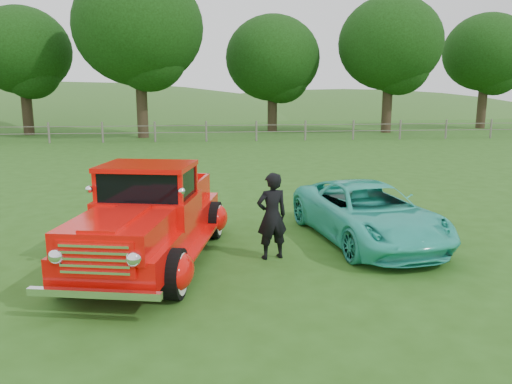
{
  "coord_description": "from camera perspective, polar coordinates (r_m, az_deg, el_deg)",
  "views": [
    {
      "loc": [
        -0.47,
        -7.87,
        3.02
      ],
      "look_at": [
        0.58,
        1.2,
        1.15
      ],
      "focal_mm": 35.0,
      "sensor_mm": 36.0,
      "label": 1
    }
  ],
  "objects": [
    {
      "name": "tree_mid_west",
      "position": [
        37.76,
        -25.19,
        14.38
      ],
      "size": [
        6.4,
        6.4,
        8.46
      ],
      "color": "#2D2316",
      "rests_on": "ground"
    },
    {
      "name": "tree_near_east",
      "position": [
        37.34,
        1.91,
        15.01
      ],
      "size": [
        6.8,
        6.8,
        8.33
      ],
      "color": "#2D2316",
      "rests_on": "ground"
    },
    {
      "name": "distant_hills",
      "position": [
        67.85,
        -9.63,
        5.03
      ],
      "size": [
        116.0,
        60.0,
        18.0
      ],
      "color": "#325B21",
      "rests_on": "ground"
    },
    {
      "name": "teal_sedan",
      "position": [
        10.32,
        12.63,
        -2.32
      ],
      "size": [
        2.51,
        4.44,
        1.17
      ],
      "primitive_type": "imported",
      "rotation": [
        0.0,
        0.0,
        0.14
      ],
      "color": "#31C4AD",
      "rests_on": "ground"
    },
    {
      "name": "man",
      "position": [
        8.98,
        1.83,
        -2.76
      ],
      "size": [
        0.65,
        0.51,
        1.59
      ],
      "primitive_type": "imported",
      "rotation": [
        0.0,
        0.0,
        3.38
      ],
      "color": "black",
      "rests_on": "ground"
    },
    {
      "name": "tree_far_east",
      "position": [
        44.12,
        24.86,
        14.25
      ],
      "size": [
        6.6,
        6.6,
        8.86
      ],
      "color": "#2D2316",
      "rests_on": "ground"
    },
    {
      "name": "tree_mid_east",
      "position": [
        37.51,
        15.08,
        16.04
      ],
      "size": [
        7.2,
        7.2,
        9.44
      ],
      "color": "#2D2316",
      "rests_on": "ground"
    },
    {
      "name": "ground",
      "position": [
        8.44,
        -3.02,
        -9.38
      ],
      "size": [
        140.0,
        140.0,
        0.0
      ],
      "primitive_type": "plane",
      "color": "#285215",
      "rests_on": "ground"
    },
    {
      "name": "tree_near_west",
      "position": [
        33.27,
        -13.28,
        17.82
      ],
      "size": [
        8.0,
        8.0,
        10.42
      ],
      "color": "#2D2316",
      "rests_on": "ground"
    },
    {
      "name": "fence_line",
      "position": [
        29.97,
        -5.71,
        6.92
      ],
      "size": [
        48.0,
        0.12,
        1.2
      ],
      "color": "#696458",
      "rests_on": "ground"
    },
    {
      "name": "red_pickup",
      "position": [
        8.97,
        -11.97,
        -3.01
      ],
      "size": [
        2.99,
        5.24,
        1.78
      ],
      "rotation": [
        0.0,
        0.0,
        -0.22
      ],
      "color": "black",
      "rests_on": "ground"
    }
  ]
}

